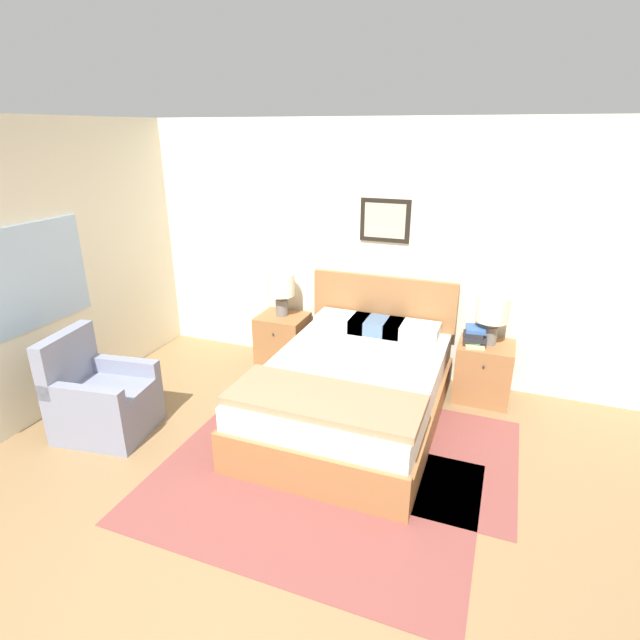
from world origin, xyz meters
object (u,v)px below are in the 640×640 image
at_px(nightstand_by_door, 483,371).
at_px(table_lamp_near_window, 281,287).
at_px(armchair, 101,400).
at_px(bed, 352,389).
at_px(nightstand_near_window, 283,340).
at_px(table_lamp_by_door, 492,312).

xyz_separation_m(nightstand_by_door, table_lamp_near_window, (-2.15, 0.02, 0.61)).
bearing_deg(table_lamp_near_window, armchair, -116.12).
height_order(bed, nightstand_near_window, bed).
xyz_separation_m(armchair, table_lamp_near_window, (0.88, 1.80, 0.59)).
bearing_deg(nightstand_by_door, nightstand_near_window, 180.00).
relative_size(bed, table_lamp_near_window, 4.60).
distance_m(nightstand_by_door, table_lamp_near_window, 2.24).
bearing_deg(table_lamp_by_door, table_lamp_near_window, 180.00).
bearing_deg(nightstand_by_door, table_lamp_near_window, 179.45).
relative_size(armchair, nightstand_near_window, 1.56).
height_order(bed, table_lamp_by_door, bed).
bearing_deg(table_lamp_by_door, armchair, -149.43).
bearing_deg(table_lamp_near_window, nightstand_near_window, -59.82).
relative_size(nightstand_near_window, nightstand_by_door, 1.00).
bearing_deg(nightstand_by_door, table_lamp_by_door, 61.31).
height_order(bed, armchair, bed).
distance_m(table_lamp_near_window, table_lamp_by_door, 2.17).
distance_m(armchair, table_lamp_by_door, 3.59).
bearing_deg(nightstand_near_window, table_lamp_near_window, 120.18).
distance_m(armchair, table_lamp_near_window, 2.09).
bearing_deg(table_lamp_by_door, nightstand_near_window, -179.45).
relative_size(nightstand_by_door, table_lamp_by_door, 1.23).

